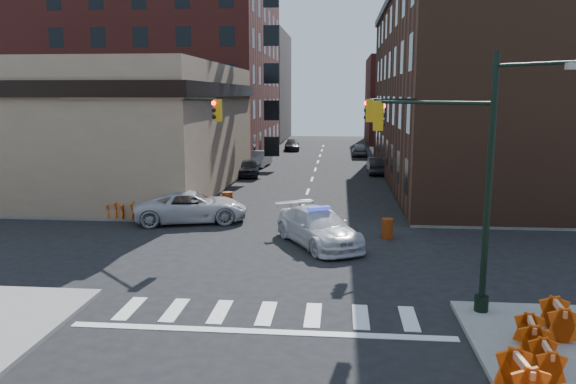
% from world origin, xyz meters
% --- Properties ---
extents(ground, '(140.00, 140.00, 0.00)m').
position_xyz_m(ground, '(0.00, 0.00, 0.00)').
color(ground, black).
rests_on(ground, ground).
extents(sidewalk_nw, '(34.00, 54.50, 0.15)m').
position_xyz_m(sidewalk_nw, '(-23.00, 32.75, 0.07)').
color(sidewalk_nw, gray).
rests_on(sidewalk_nw, ground).
extents(sidewalk_ne, '(34.00, 54.50, 0.15)m').
position_xyz_m(sidewalk_ne, '(23.00, 32.75, 0.07)').
color(sidewalk_ne, gray).
rests_on(sidewalk_ne, ground).
extents(bank_building, '(22.00, 22.00, 9.00)m').
position_xyz_m(bank_building, '(-17.00, 16.50, 4.50)').
color(bank_building, '#937C60').
rests_on(bank_building, ground).
extents(apartment_block, '(25.00, 25.00, 24.00)m').
position_xyz_m(apartment_block, '(-18.50, 40.00, 12.00)').
color(apartment_block, maroon).
rests_on(apartment_block, ground).
extents(commercial_row_ne, '(14.00, 34.00, 14.00)m').
position_xyz_m(commercial_row_ne, '(13.00, 22.50, 7.00)').
color(commercial_row_ne, '#492C1D').
rests_on(commercial_row_ne, ground).
extents(filler_nw, '(20.00, 18.00, 16.00)m').
position_xyz_m(filler_nw, '(-16.00, 62.00, 8.00)').
color(filler_nw, brown).
rests_on(filler_nw, ground).
extents(filler_ne, '(16.00, 16.00, 12.00)m').
position_xyz_m(filler_ne, '(14.00, 58.00, 6.00)').
color(filler_ne, maroon).
rests_on(filler_ne, ground).
extents(signal_pole_se, '(5.40, 5.27, 8.00)m').
position_xyz_m(signal_pole_se, '(6.04, -5.52, 4.61)').
color(signal_pole_se, black).
rests_on(signal_pole_se, sidewalk_se).
extents(signal_pole_nw, '(3.58, 3.67, 8.00)m').
position_xyz_m(signal_pole_nw, '(-5.85, 5.34, 4.34)').
color(signal_pole_nw, black).
rests_on(signal_pole_nw, sidewalk_nw).
extents(signal_pole_ne, '(3.67, 3.58, 8.00)m').
position_xyz_m(signal_pole_ne, '(5.84, 5.35, 4.34)').
color(signal_pole_ne, black).
rests_on(signal_pole_ne, sidewalk_ne).
extents(tree_ne_near, '(3.00, 3.00, 4.85)m').
position_xyz_m(tree_ne_near, '(7.50, 26.00, 3.49)').
color(tree_ne_near, black).
rests_on(tree_ne_near, sidewalk_ne).
extents(tree_ne_far, '(3.00, 3.00, 4.85)m').
position_xyz_m(tree_ne_far, '(7.50, 34.00, 3.49)').
color(tree_ne_far, black).
rests_on(tree_ne_far, sidewalk_ne).
extents(police_car, '(4.83, 6.19, 1.68)m').
position_xyz_m(police_car, '(1.32, 1.66, 0.84)').
color(police_car, silver).
rests_on(police_car, ground).
extents(pickup, '(6.65, 4.32, 1.70)m').
position_xyz_m(pickup, '(-5.80, 5.80, 0.85)').
color(pickup, '#BDBDC1').
rests_on(pickup, ground).
extents(parked_car_wnear, '(2.17, 4.39, 1.44)m').
position_xyz_m(parked_car_wnear, '(-5.50, 23.28, 0.72)').
color(parked_car_wnear, black).
rests_on(parked_car_wnear, ground).
extents(parked_car_wfar, '(2.08, 4.74, 1.51)m').
position_xyz_m(parked_car_wfar, '(-5.50, 29.62, 0.76)').
color(parked_car_wfar, gray).
rests_on(parked_car_wfar, ground).
extents(parked_car_wdeep, '(2.19, 4.62, 1.30)m').
position_xyz_m(parked_car_wdeep, '(-3.70, 45.62, 0.65)').
color(parked_car_wdeep, black).
rests_on(parked_car_wdeep, ground).
extents(parked_car_enear, '(1.65, 4.48, 1.46)m').
position_xyz_m(parked_car_enear, '(5.50, 25.72, 0.73)').
color(parked_car_enear, black).
rests_on(parked_car_enear, ground).
extents(parked_car_efar, '(1.93, 4.36, 1.46)m').
position_xyz_m(parked_car_efar, '(4.50, 40.28, 0.73)').
color(parked_car_efar, gray).
rests_on(parked_car_efar, ground).
extents(pedestrian_a, '(0.78, 0.68, 1.79)m').
position_xyz_m(pedestrian_a, '(-10.71, 8.46, 1.05)').
color(pedestrian_a, black).
rests_on(pedestrian_a, sidewalk_nw).
extents(pedestrian_b, '(0.99, 0.82, 1.84)m').
position_xyz_m(pedestrian_b, '(-12.59, 7.09, 1.07)').
color(pedestrian_b, black).
rests_on(pedestrian_b, sidewalk_nw).
extents(pedestrian_c, '(1.12, 1.07, 1.87)m').
position_xyz_m(pedestrian_c, '(-13.00, 9.19, 1.09)').
color(pedestrian_c, '#1E242E').
rests_on(pedestrian_c, sidewalk_nw).
extents(barrel_road, '(0.61, 0.61, 0.99)m').
position_xyz_m(barrel_road, '(4.61, 3.11, 0.49)').
color(barrel_road, '#CA5909').
rests_on(barrel_road, ground).
extents(barrel_bank, '(0.80, 0.80, 1.14)m').
position_xyz_m(barrel_bank, '(-4.42, 8.93, 0.57)').
color(barrel_bank, orange).
rests_on(barrel_bank, ground).
extents(barricade_se_a, '(0.75, 1.32, 0.95)m').
position_xyz_m(barricade_se_a, '(8.50, -8.00, 0.63)').
color(barricade_se_a, orange).
rests_on(barricade_se_a, sidewalk_se).
extents(barricade_se_b, '(0.77, 1.24, 0.87)m').
position_xyz_m(barricade_se_b, '(7.41, -9.08, 0.58)').
color(barricade_se_b, '#C75C09').
rests_on(barricade_se_b, sidewalk_se).
extents(barricade_se_c, '(0.62, 1.10, 0.79)m').
position_xyz_m(barricade_se_c, '(7.34, -10.45, 0.55)').
color(barricade_se_c, '#C13609').
rests_on(barricade_se_c, sidewalk_se).
extents(barricade_se_d, '(0.73, 1.32, 0.96)m').
position_xyz_m(barricade_se_d, '(6.40, -11.56, 0.63)').
color(barricade_se_d, '#C13509').
rests_on(barricade_se_d, sidewalk_se).
extents(barricade_nw_a, '(1.39, 0.83, 0.99)m').
position_xyz_m(barricade_nw_a, '(-9.41, 5.70, 0.64)').
color(barricade_nw_a, '#D16C09').
rests_on(barricade_nw_a, sidewalk_nw).
extents(barricade_nw_b, '(1.22, 0.75, 0.85)m').
position_xyz_m(barricade_nw_b, '(-9.93, 5.70, 0.58)').
color(barricade_nw_b, orange).
rests_on(barricade_nw_b, sidewalk_nw).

